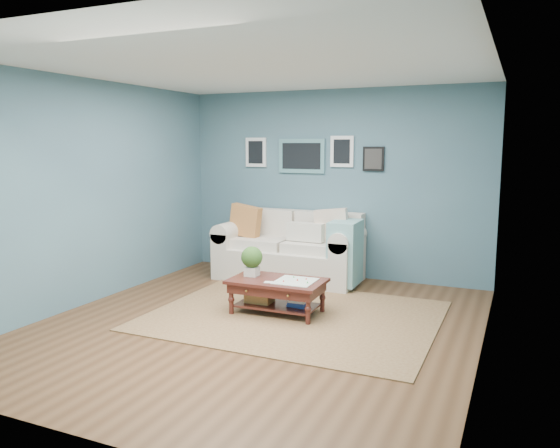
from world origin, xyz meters
The scene contains 4 objects.
room_shell centered at (-0.01, 0.06, 1.36)m, with size 5.00×5.02×2.70m.
area_rug centered at (0.24, 0.46, 0.01)m, with size 3.12×2.50×0.01m, color brown.
loveseat centered at (-0.40, 2.03, 0.44)m, with size 2.08×0.95×1.07m.
coffee_table centered at (-0.03, 0.46, 0.33)m, with size 1.08×0.64×0.75m.
Camera 1 is at (2.52, -5.04, 1.92)m, focal length 35.00 mm.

